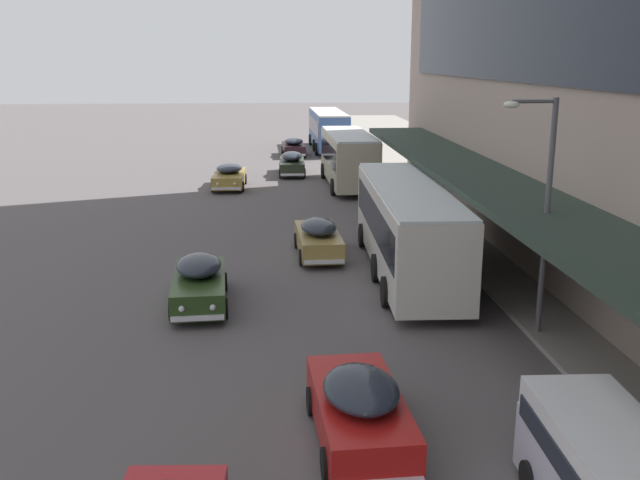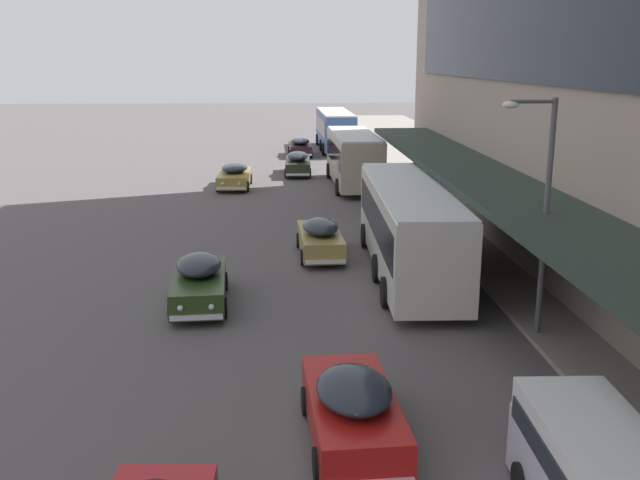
# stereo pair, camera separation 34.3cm
# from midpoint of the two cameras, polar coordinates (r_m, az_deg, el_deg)

# --- Properties ---
(transit_bus_kerbside_front) EXTENTS (2.91, 10.74, 3.31)m
(transit_bus_kerbside_front) POSITION_cam_midpoint_polar(r_m,az_deg,el_deg) (62.03, 0.50, 8.96)
(transit_bus_kerbside_front) COLOR #3E60A1
(transit_bus_kerbside_front) RESTS_ON ground
(transit_bus_kerbside_rear) EXTENTS (2.89, 9.47, 3.31)m
(transit_bus_kerbside_rear) POSITION_cam_midpoint_polar(r_m,az_deg,el_deg) (44.16, 2.08, 6.74)
(transit_bus_kerbside_rear) COLOR #AEA588
(transit_bus_kerbside_rear) RESTS_ON ground
(transit_bus_kerbside_far) EXTENTS (2.96, 11.62, 3.31)m
(transit_bus_kerbside_far) POSITION_cam_midpoint_polar(r_m,az_deg,el_deg) (26.17, 6.61, 1.29)
(transit_bus_kerbside_far) COLOR beige
(transit_bus_kerbside_far) RESTS_ON ground
(sedan_far_back) EXTENTS (1.91, 4.37, 1.48)m
(sedan_far_back) POSITION_cam_midpoint_polar(r_m,az_deg,el_deg) (58.23, -2.30, 7.45)
(sedan_far_back) COLOR black
(sedan_far_back) RESTS_ON ground
(sedan_trailing_near) EXTENTS (1.85, 4.55, 1.56)m
(sedan_trailing_near) POSITION_cam_midpoint_polar(r_m,az_deg,el_deg) (28.60, -0.48, 0.19)
(sedan_trailing_near) COLOR olive
(sedan_trailing_near) RESTS_ON ground
(sedan_trailing_mid) EXTENTS (1.86, 4.85, 1.59)m
(sedan_trailing_mid) POSITION_cam_midpoint_polar(r_m,az_deg,el_deg) (48.85, -2.45, 6.15)
(sedan_trailing_mid) COLOR #272F21
(sedan_trailing_mid) RESTS_ON ground
(sedan_second_mid) EXTENTS (2.03, 4.45, 1.57)m
(sedan_second_mid) POSITION_cam_midpoint_polar(r_m,az_deg,el_deg) (15.09, 2.49, -13.30)
(sedan_second_mid) COLOR #A61412
(sedan_second_mid) RESTS_ON ground
(sedan_oncoming_front) EXTENTS (1.97, 4.66, 1.57)m
(sedan_oncoming_front) POSITION_cam_midpoint_polar(r_m,az_deg,el_deg) (23.37, -10.05, -3.29)
(sedan_oncoming_front) COLOR #273C19
(sedan_oncoming_front) RESTS_ON ground
(sedan_second_near) EXTENTS (2.04, 4.75, 1.45)m
(sedan_second_near) POSITION_cam_midpoint_polar(r_m,az_deg,el_deg) (44.21, -7.49, 5.09)
(sedan_second_near) COLOR olive
(sedan_second_near) RESTS_ON ground
(vw_van) EXTENTS (2.02, 4.60, 1.96)m
(vw_van) POSITION_cam_midpoint_polar(r_m,az_deg,el_deg) (13.23, 21.18, -17.10)
(vw_van) COLOR silver
(vw_van) RESTS_ON ground
(street_lamp) EXTENTS (1.50, 0.28, 6.61)m
(street_lamp) POSITION_cam_midpoint_polar(r_m,az_deg,el_deg) (20.44, 16.86, 3.14)
(street_lamp) COLOR #4C4C51
(street_lamp) RESTS_ON sidewalk_kerb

